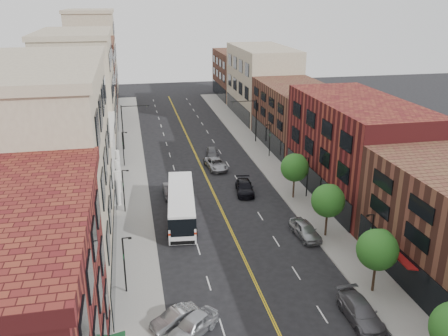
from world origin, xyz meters
TOP-DOWN VIEW (x-y plane):
  - sidewalk_left at (-10.00, 35.00)m, footprint 4.00×110.00m
  - sidewalk_right at (10.00, 35.00)m, footprint 4.00×110.00m
  - bldg_l_tanoffice at (-17.00, 13.00)m, footprint 10.00×22.00m
  - bldg_l_white at (-17.00, 31.00)m, footprint 10.00×14.00m
  - bldg_l_far_a at (-17.00, 48.00)m, footprint 10.00×20.00m
  - bldg_l_far_b at (-17.00, 68.00)m, footprint 10.00×20.00m
  - bldg_l_far_c at (-17.00, 86.00)m, footprint 10.00×16.00m
  - bldg_r_mid at (17.00, 24.00)m, footprint 10.00×22.00m
  - bldg_r_far_a at (17.00, 45.00)m, footprint 10.00×20.00m
  - bldg_r_far_b at (17.00, 66.00)m, footprint 10.00×22.00m
  - bldg_r_far_c at (17.00, 86.00)m, footprint 10.00×18.00m
  - tree_r_1 at (9.39, 4.07)m, footprint 3.40×3.40m
  - tree_r_2 at (9.39, 14.07)m, footprint 3.40×3.40m
  - tree_r_3 at (9.39, 24.07)m, footprint 3.40×3.40m
  - lamp_l_1 at (-10.95, 8.00)m, footprint 0.81×0.55m
  - lamp_l_2 at (-10.95, 24.00)m, footprint 0.81×0.55m
  - lamp_l_3 at (-10.95, 40.00)m, footprint 0.81×0.55m
  - lamp_r_1 at (10.95, 8.00)m, footprint 0.81×0.55m
  - lamp_r_2 at (10.95, 24.00)m, footprint 0.81×0.55m
  - lamp_r_3 at (10.95, 40.00)m, footprint 0.81×0.55m
  - signal_mast_left at (-10.27, 48.00)m, footprint 4.49×0.18m
  - signal_mast_right at (10.27, 48.00)m, footprint 4.49×0.18m
  - city_bus at (-4.82, 21.05)m, footprint 4.03×12.93m
  - car_angle_a at (-6.26, 1.74)m, footprint 4.62×4.29m
  - car_angle_b at (-7.40, 3.04)m, footprint 4.09×3.00m
  - car_parked_mid at (6.55, 0.78)m, footprint 2.16×5.30m
  - car_parked_far at (7.18, 14.30)m, footprint 2.41×4.97m
  - car_lane_behind at (-5.39, 28.00)m, footprint 1.67×4.72m
  - car_lane_a at (3.85, 26.84)m, footprint 2.75×5.38m
  - car_lane_b at (1.91, 36.35)m, footprint 3.03×5.66m
  - car_lane_c at (2.38, 42.00)m, footprint 2.00×4.18m

SIDE VIEW (x-z plane):
  - sidewalk_left at x=-10.00m, z-range 0.00..0.15m
  - sidewalk_right at x=10.00m, z-range 0.00..0.15m
  - car_angle_b at x=-7.40m, z-range 0.00..1.29m
  - car_lane_c at x=2.38m, z-range 0.00..1.38m
  - car_lane_a at x=3.85m, z-range 0.00..1.49m
  - car_lane_b at x=1.91m, z-range 0.00..1.51m
  - car_angle_a at x=-6.26m, z-range 0.00..1.54m
  - car_parked_mid at x=6.55m, z-range 0.00..1.54m
  - car_lane_behind at x=-5.39m, z-range 0.00..1.55m
  - car_parked_far at x=7.18m, z-range 0.00..1.63m
  - city_bus at x=-4.82m, z-range 0.27..3.54m
  - lamp_l_1 at x=-10.95m, z-range 0.45..5.50m
  - lamp_l_2 at x=-10.95m, z-range 0.45..5.50m
  - lamp_l_3 at x=-10.95m, z-range 0.45..5.50m
  - lamp_r_1 at x=10.95m, z-range 0.45..5.50m
  - lamp_r_2 at x=10.95m, z-range 0.45..5.50m
  - lamp_r_3 at x=10.95m, z-range 0.45..5.50m
  - bldg_l_white at x=-17.00m, z-range 0.00..8.00m
  - tree_r_1 at x=9.39m, z-range 1.33..6.92m
  - tree_r_2 at x=9.39m, z-range 1.33..6.92m
  - tree_r_3 at x=9.39m, z-range 1.33..6.92m
  - signal_mast_left at x=-10.27m, z-range 1.05..8.25m
  - signal_mast_right at x=10.27m, z-range 1.05..8.25m
  - bldg_r_far_a at x=17.00m, z-range 0.00..10.00m
  - bldg_r_far_c at x=17.00m, z-range 0.00..11.00m
  - bldg_r_mid at x=17.00m, z-range 0.00..12.00m
  - bldg_r_far_b at x=17.00m, z-range 0.00..14.00m
  - bldg_l_far_b at x=-17.00m, z-range 0.00..15.00m
  - bldg_l_tanoffice at x=-17.00m, z-range 0.00..18.00m
  - bldg_l_far_a at x=-17.00m, z-range 0.00..18.00m
  - bldg_l_far_c at x=-17.00m, z-range 0.00..20.00m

